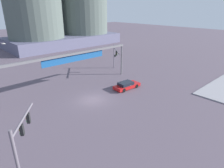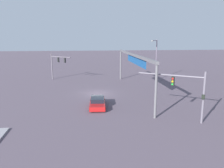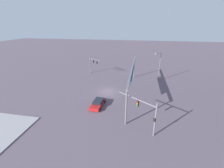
{
  "view_description": "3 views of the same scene",
  "coord_description": "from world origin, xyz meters",
  "px_view_note": "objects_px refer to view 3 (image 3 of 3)",
  "views": [
    {
      "loc": [
        -15.94,
        -21.31,
        13.07
      ],
      "look_at": [
        1.31,
        -2.82,
        3.05
      ],
      "focal_mm": 31.21,
      "sensor_mm": 36.0,
      "label": 1
    },
    {
      "loc": [
        34.29,
        -1.9,
        8.65
      ],
      "look_at": [
        1.01,
        2.2,
        1.67
      ],
      "focal_mm": 35.91,
      "sensor_mm": 36.0,
      "label": 2
    },
    {
      "loc": [
        32.51,
        7.3,
        15.36
      ],
      "look_at": [
        2.05,
        1.47,
        2.88
      ],
      "focal_mm": 24.37,
      "sensor_mm": 36.0,
      "label": 3
    }
  ],
  "objects_px": {
    "traffic_signal_opposite_side": "(146,110)",
    "sedan_car_approaching": "(98,103)",
    "traffic_signal_near_corner": "(93,63)",
    "streetlamp_curved_arm": "(159,65)"
  },
  "relations": [
    {
      "from": "streetlamp_curved_arm",
      "to": "sedan_car_approaching",
      "type": "distance_m",
      "value": 21.18
    },
    {
      "from": "traffic_signal_near_corner",
      "to": "streetlamp_curved_arm",
      "type": "height_order",
      "value": "streetlamp_curved_arm"
    },
    {
      "from": "traffic_signal_opposite_side",
      "to": "sedan_car_approaching",
      "type": "relative_size",
      "value": 1.19
    },
    {
      "from": "traffic_signal_near_corner",
      "to": "sedan_car_approaching",
      "type": "bearing_deg",
      "value": -33.16
    },
    {
      "from": "traffic_signal_near_corner",
      "to": "sedan_car_approaching",
      "type": "xyz_separation_m",
      "value": [
        19.66,
        7.2,
        -3.05
      ]
    },
    {
      "from": "traffic_signal_opposite_side",
      "to": "sedan_car_approaching",
      "type": "xyz_separation_m",
      "value": [
        -5.92,
        -8.96,
        -3.02
      ]
    },
    {
      "from": "traffic_signal_opposite_side",
      "to": "streetlamp_curved_arm",
      "type": "relative_size",
      "value": 0.71
    },
    {
      "from": "traffic_signal_near_corner",
      "to": "traffic_signal_opposite_side",
      "type": "xyz_separation_m",
      "value": [
        25.57,
        16.17,
        -0.03
      ]
    },
    {
      "from": "traffic_signal_near_corner",
      "to": "traffic_signal_opposite_side",
      "type": "relative_size",
      "value": 0.93
    },
    {
      "from": "traffic_signal_near_corner",
      "to": "traffic_signal_opposite_side",
      "type": "distance_m",
      "value": 30.26
    }
  ]
}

